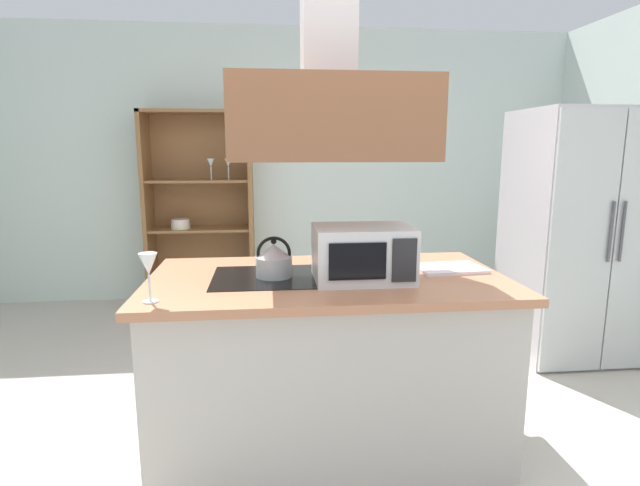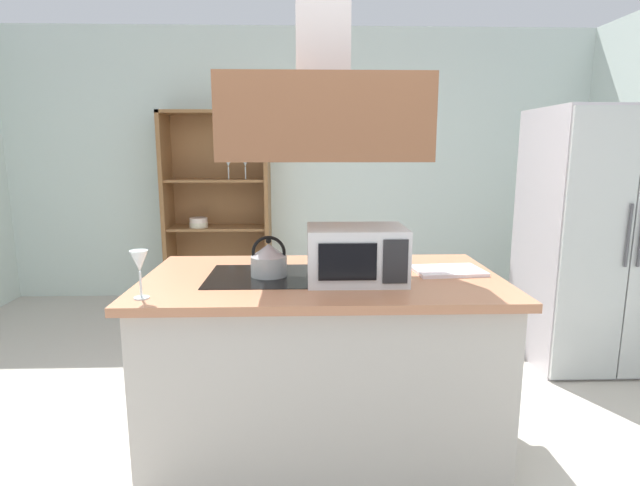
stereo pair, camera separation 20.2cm
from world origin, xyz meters
TOP-DOWN VIEW (x-y plane):
  - ground_plane at (0.00, 0.00)m, footprint 7.80×7.80m
  - wall_back at (0.00, 3.00)m, footprint 6.00×0.12m
  - kitchen_island at (0.13, 0.21)m, footprint 1.75×0.98m
  - range_hood at (0.13, 0.21)m, footprint 0.90×0.70m
  - refrigerator at (2.11, 1.20)m, footprint 0.90×0.77m
  - dish_cabinet at (-0.82, 2.78)m, footprint 1.03×0.40m
  - kettle at (-0.13, 0.21)m, footprint 0.18×0.18m
  - cutting_board at (0.77, 0.26)m, footprint 0.36×0.27m
  - microwave at (0.29, 0.11)m, footprint 0.46×0.35m
  - wine_glass_on_counter at (-0.64, -0.15)m, footprint 0.08×0.08m

SIDE VIEW (x-z plane):
  - ground_plane at x=0.00m, z-range 0.00..0.00m
  - kitchen_island at x=0.13m, z-range 0.00..0.90m
  - dish_cabinet at x=-0.82m, z-range -0.11..1.77m
  - refrigerator at x=2.11m, z-range 0.00..1.80m
  - cutting_board at x=0.77m, z-range 0.90..0.92m
  - kettle at x=-0.13m, z-range 0.88..1.08m
  - microwave at x=0.29m, z-range 0.90..1.16m
  - wine_glass_on_counter at x=-0.64m, z-range 0.95..1.16m
  - wall_back at x=0.00m, z-range 0.00..2.70m
  - range_hood at x=0.13m, z-range 1.14..2.37m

